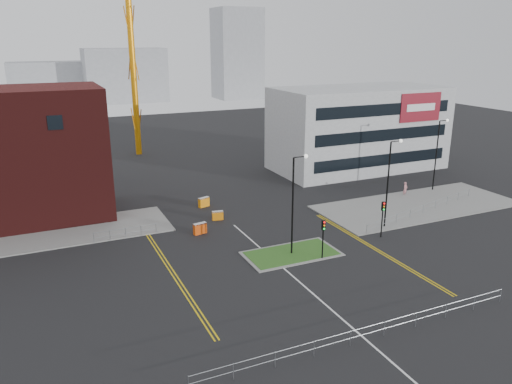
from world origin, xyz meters
TOP-DOWN VIEW (x-y plane):
  - ground at (0.00, 0.00)m, footprint 200.00×200.00m
  - pavement_left at (-20.00, 22.00)m, footprint 28.00×8.00m
  - pavement_right at (22.00, 14.00)m, footprint 24.00×10.00m
  - island_kerb at (2.00, 8.00)m, footprint 8.60×4.60m
  - grass_island at (2.00, 8.00)m, footprint 8.00×4.00m
  - office_block at (26.01, 31.97)m, footprint 25.00×12.20m
  - streetlamp_island at (2.22, 8.00)m, footprint 1.46×0.36m
  - streetlamp_right_near at (14.22, 10.00)m, footprint 1.46×0.36m
  - streetlamp_right_far at (28.22, 18.00)m, footprint 1.46×0.36m
  - traffic_light_island at (4.00, 5.98)m, footprint 0.28×0.33m
  - traffic_light_right at (12.00, 7.98)m, footprint 0.28×0.33m
  - railing_front at (0.00, -6.00)m, footprint 24.05×0.05m
  - railing_left at (-11.00, 18.00)m, footprint 6.05×0.05m
  - railing_right at (20.50, 11.50)m, footprint 19.05×5.05m
  - centre_line at (0.00, 2.00)m, footprint 0.15×30.00m
  - yellow_left_a at (-9.00, 10.00)m, footprint 0.12×24.00m
  - yellow_left_b at (-8.70, 10.00)m, footprint 0.12×24.00m
  - yellow_right_a at (9.50, 6.00)m, footprint 0.12×20.00m
  - yellow_right_b at (9.80, 6.00)m, footprint 0.12×20.00m
  - skyline_b at (10.00, 130.00)m, footprint 24.00×12.00m
  - skyline_c at (45.00, 125.00)m, footprint 14.00×12.00m
  - skyline_d at (-8.00, 140.00)m, footprint 30.00×12.00m
  - pedestrian at (23.20, 17.67)m, footprint 0.75×0.60m
  - barrier_left at (-1.00, 19.20)m, footprint 1.23×0.57m
  - barrier_mid at (-4.00, 16.17)m, footprint 1.40×0.69m
  - barrier_right at (-0.93, 24.00)m, footprint 1.41×0.87m

SIDE VIEW (x-z plane):
  - ground at x=0.00m, z-range 0.00..0.00m
  - centre_line at x=0.00m, z-range 0.00..0.01m
  - yellow_left_a at x=-9.00m, z-range 0.00..0.01m
  - yellow_left_b at x=-8.70m, z-range 0.00..0.01m
  - yellow_right_a at x=9.50m, z-range 0.00..0.01m
  - yellow_right_b at x=9.80m, z-range 0.00..0.01m
  - island_kerb at x=2.00m, z-range 0.00..0.08m
  - pavement_left at x=-20.00m, z-range 0.00..0.12m
  - pavement_right at x=22.00m, z-range 0.00..0.12m
  - grass_island at x=2.00m, z-range 0.00..0.12m
  - barrier_left at x=-1.00m, z-range 0.04..1.04m
  - barrier_right at x=-0.93m, z-range 0.05..1.18m
  - barrier_mid at x=-4.00m, z-range 0.05..1.18m
  - railing_left at x=-11.00m, z-range 0.19..1.29m
  - railing_right at x=20.50m, z-range 0.23..1.33m
  - railing_front at x=0.00m, z-range 0.23..1.33m
  - pedestrian at x=23.20m, z-range 0.00..1.78m
  - traffic_light_island at x=4.00m, z-range 0.74..4.39m
  - traffic_light_right at x=12.00m, z-range 0.74..4.39m
  - streetlamp_island at x=2.22m, z-range 0.82..10.00m
  - streetlamp_right_near at x=14.22m, z-range 0.82..10.00m
  - streetlamp_right_far at x=28.22m, z-range 0.82..10.00m
  - skyline_d at x=-8.00m, z-range 0.00..12.00m
  - office_block at x=26.01m, z-range 0.00..12.00m
  - skyline_b at x=10.00m, z-range 0.00..16.00m
  - skyline_c at x=45.00m, z-range 0.00..28.00m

